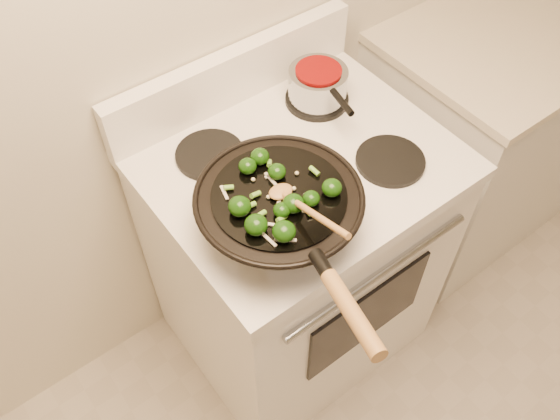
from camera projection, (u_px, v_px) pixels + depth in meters
stove at (295, 256)px, 1.89m from camera, size 0.78×0.67×1.08m
counter_unit at (476, 135)px, 2.25m from camera, size 0.79×0.62×0.91m
wok at (280, 211)px, 1.33m from camera, size 0.38×0.62×0.19m
stirfry at (276, 198)px, 1.27m from camera, size 0.24×0.25×0.04m
wooden_spoon at (299, 204)px, 1.24m from camera, size 0.06×0.25×0.10m
saucepan at (318, 84)px, 1.63m from camera, size 0.16×0.26×0.10m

